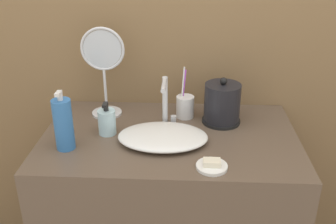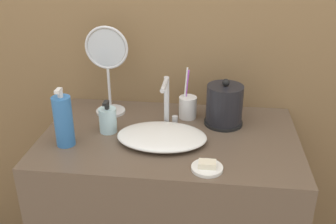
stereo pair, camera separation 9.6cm
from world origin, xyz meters
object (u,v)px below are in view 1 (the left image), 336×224
Objects in this scene: electric_kettle at (222,105)px; lotion_bottle at (63,124)px; faucet at (166,100)px; toothbrush_cup at (185,106)px; vanity_mirror at (104,67)px; shampoo_bottle at (107,122)px.

lotion_bottle is at bearing -157.47° from electric_kettle.
lotion_bottle is at bearing -151.63° from faucet.
vanity_mirror reaches higher than toothbrush_cup.
electric_kettle is 0.16m from toothbrush_cup.
vanity_mirror is at bearing 72.36° from lotion_bottle.
shampoo_bottle is 0.35× the size of vanity_mirror.
electric_kettle is 0.87× the size of lotion_bottle.
toothbrush_cup is 0.96× the size of lotion_bottle.
toothbrush_cup is 0.57× the size of vanity_mirror.
shampoo_bottle is at bearing -164.77° from electric_kettle.
faucet is 1.54× the size of shampoo_bottle.
toothbrush_cup is 0.35m from shampoo_bottle.
lotion_bottle is 1.69× the size of shampoo_bottle.
lotion_bottle is at bearing -146.66° from toothbrush_cup.
vanity_mirror is (-0.27, 0.11, 0.10)m from faucet.
faucet is 0.25m from shampoo_bottle.
toothbrush_cup is at bearing 33.34° from lotion_bottle.
vanity_mirror reaches higher than shampoo_bottle.
toothbrush_cup is 1.63× the size of shampoo_bottle.
toothbrush_cup is 0.53m from lotion_bottle.
lotion_bottle reaches higher than shampoo_bottle.
faucet is 0.41m from lotion_bottle.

